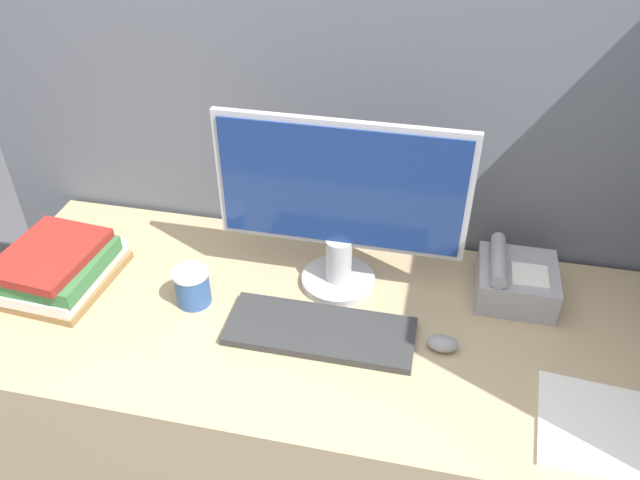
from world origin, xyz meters
TOP-DOWN VIEW (x-y plane):
  - cubicle_panel_rear at (0.00, 0.74)m, footprint 2.05×0.04m
  - desk at (0.00, 0.35)m, footprint 1.65×0.70m
  - monitor at (0.05, 0.49)m, footprint 0.59×0.19m
  - keyboard at (0.04, 0.30)m, footprint 0.44×0.17m
  - mouse at (0.32, 0.31)m, footprint 0.07×0.05m
  - coffee_cup at (-0.28, 0.35)m, footprint 0.09×0.09m
  - book_stack at (-0.64, 0.34)m, footprint 0.26×0.30m
  - desk_telephone at (0.48, 0.54)m, footprint 0.19×0.19m
  - paper_pile at (0.63, 0.16)m, footprint 0.23×0.25m

SIDE VIEW (x-z plane):
  - desk at x=0.00m, z-range 0.00..0.75m
  - paper_pile at x=0.63m, z-range 0.75..0.76m
  - keyboard at x=0.04m, z-range 0.75..0.77m
  - mouse at x=0.32m, z-range 0.75..0.79m
  - coffee_cup at x=-0.28m, z-range 0.75..0.85m
  - desk_telephone at x=0.48m, z-range 0.74..0.86m
  - book_stack at x=-0.64m, z-range 0.75..0.86m
  - cubicle_panel_rear at x=0.00m, z-range 0.00..1.71m
  - monitor at x=0.05m, z-range 0.76..1.21m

